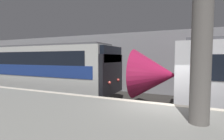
% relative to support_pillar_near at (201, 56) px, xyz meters
% --- Properties ---
extents(ground_plane, '(120.00, 120.00, 0.00)m').
position_rel_support_pillar_near_xyz_m(ground_plane, '(-1.17, 1.67, -2.84)').
color(ground_plane, '#282623').
extents(station_rear_barrier, '(50.00, 0.15, 4.78)m').
position_rel_support_pillar_near_xyz_m(station_rear_barrier, '(-1.17, 8.61, -0.45)').
color(station_rear_barrier, '#939399').
rests_on(station_rear_barrier, ground).
extents(support_pillar_near, '(0.49, 0.49, 3.45)m').
position_rel_support_pillar_near_xyz_m(support_pillar_near, '(0.00, 0.00, 0.00)').
color(support_pillar_near, slate).
rests_on(support_pillar_near, platform).
extents(train_boxy, '(16.22, 2.85, 3.64)m').
position_rel_support_pillar_near_xyz_m(train_boxy, '(-12.33, 4.36, -0.97)').
color(train_boxy, black).
rests_on(train_boxy, ground).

